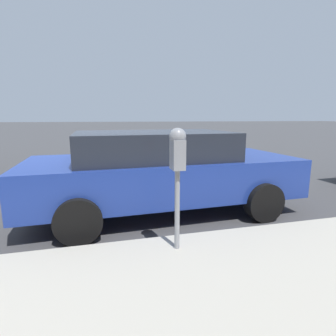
# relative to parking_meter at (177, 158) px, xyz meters

# --- Properties ---
(ground_plane) EXTENTS (220.00, 220.00, 0.00)m
(ground_plane) POSITION_rel_parking_meter_xyz_m (2.55, 0.83, -1.22)
(ground_plane) COLOR #424244
(parking_meter) EXTENTS (0.21, 0.19, 1.43)m
(parking_meter) POSITION_rel_parking_meter_xyz_m (0.00, 0.00, 0.00)
(parking_meter) COLOR gray
(parking_meter) RESTS_ON sidewalk
(car_blue) EXTENTS (2.21, 4.71, 1.44)m
(car_blue) POSITION_rel_parking_meter_xyz_m (1.67, -0.19, -0.45)
(car_blue) COLOR navy
(car_blue) RESTS_ON ground_plane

